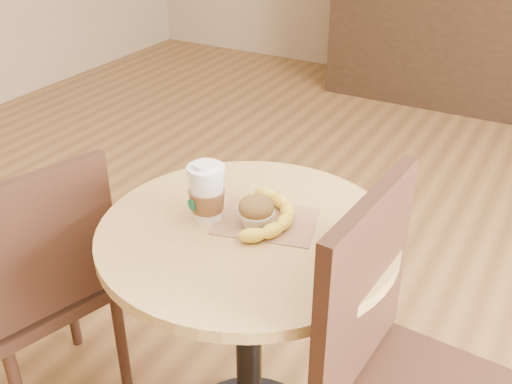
% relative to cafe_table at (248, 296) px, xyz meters
% --- Properties ---
extents(cafe_table, '(0.73, 0.73, 0.75)m').
position_rel_cafe_table_xyz_m(cafe_table, '(0.00, 0.00, 0.00)').
color(cafe_table, black).
rests_on(cafe_table, ground).
extents(chair_left, '(0.48, 0.48, 0.87)m').
position_rel_cafe_table_xyz_m(chair_left, '(-0.57, -0.17, -0.06)').
color(chair_left, '#351D12').
rests_on(chair_left, ground).
extents(service_counter, '(2.30, 0.65, 1.04)m').
position_rel_cafe_table_xyz_m(service_counter, '(0.06, 3.23, -0.02)').
color(service_counter, black).
rests_on(service_counter, ground).
extents(kraft_bag, '(0.28, 0.24, 0.00)m').
position_rel_cafe_table_xyz_m(kraft_bag, '(0.03, 0.05, 0.21)').
color(kraft_bag, '#8D6244').
rests_on(kraft_bag, cafe_table).
extents(coffee_cup, '(0.09, 0.09, 0.15)m').
position_rel_cafe_table_xyz_m(coffee_cup, '(-0.11, -0.01, 0.28)').
color(coffee_cup, white).
rests_on(coffee_cup, cafe_table).
extents(muffin, '(0.09, 0.09, 0.08)m').
position_rel_cafe_table_xyz_m(muffin, '(0.01, 0.02, 0.25)').
color(muffin, silver).
rests_on(muffin, kraft_bag).
extents(banana, '(0.22, 0.28, 0.04)m').
position_rel_cafe_table_xyz_m(banana, '(0.03, 0.04, 0.23)').
color(banana, yellow).
rests_on(banana, kraft_bag).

